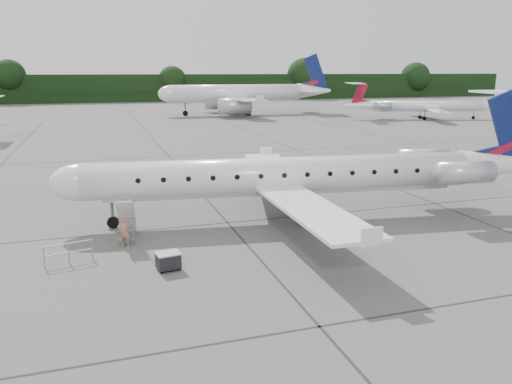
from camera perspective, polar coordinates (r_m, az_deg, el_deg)
name	(u,v)px	position (r m, az deg, el deg)	size (l,w,h in m)	color
ground	(319,234)	(28.60, 7.19, -4.78)	(320.00, 320.00, 0.00)	#595957
treeline	(135,88)	(155.07, -13.65, 11.46)	(260.00, 4.00, 8.00)	black
main_regional_jet	(283,158)	(30.29, 3.12, 3.94)	(30.34, 21.85, 7.78)	silver
airstair	(126,218)	(28.02, -14.60, -2.90)	(0.85, 2.25, 2.44)	silver
passenger	(125,232)	(26.91, -14.75, -4.43)	(0.62, 0.40, 1.69)	#926750
safety_railing	(69,254)	(25.63, -20.62, -6.61)	(2.20, 0.08, 1.00)	gray
baggage_cart	(168,261)	(23.65, -10.00, -7.74)	(1.04, 0.84, 0.90)	black
bg_narrowbody	(237,85)	(105.87, -2.20, 12.17)	(34.66, 24.96, 12.44)	silver
bg_regional_right	(428,101)	(101.20, 19.11, 9.81)	(26.40, 19.01, 6.93)	silver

